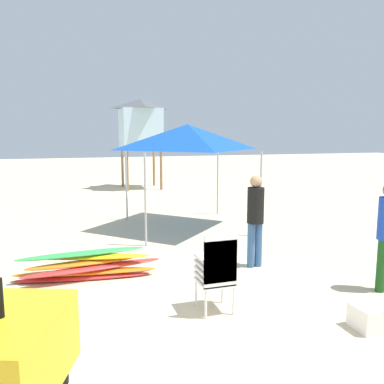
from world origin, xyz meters
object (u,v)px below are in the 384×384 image
lifeguard_near_center (255,214)px  cooler_box (370,317)px  stacked_plastic_chairs (217,266)px  lifeguard_tower (140,123)px  popup_canopy (188,137)px  surfboard_pile (86,265)px

lifeguard_near_center → cooler_box: size_ratio=4.01×
stacked_plastic_chairs → cooler_box: bearing=-30.5°
stacked_plastic_chairs → lifeguard_tower: (1.41, 13.40, 2.36)m
popup_canopy → cooler_box: (0.60, -6.18, -2.31)m
surfboard_pile → cooler_box: 4.62m
lifeguard_near_center → popup_canopy: bearing=94.5°
surfboard_pile → cooler_box: surfboard_pile is taller
cooler_box → surfboard_pile: bearing=138.7°
stacked_plastic_chairs → cooler_box: size_ratio=2.70×
surfboard_pile → cooler_box: bearing=-41.3°
stacked_plastic_chairs → popup_canopy: size_ratio=0.41×
surfboard_pile → lifeguard_tower: size_ratio=0.64×
stacked_plastic_chairs → cooler_box: 2.11m
lifeguard_near_center → popup_canopy: 3.79m
lifeguard_near_center → cooler_box: 2.85m
lifeguard_near_center → lifeguard_tower: (-0.02, 11.75, 2.02)m
lifeguard_tower → stacked_plastic_chairs: bearing=-96.0°
popup_canopy → cooler_box: popup_canopy is taller
stacked_plastic_chairs → cooler_box: stacked_plastic_chairs is taller
lifeguard_near_center → popup_canopy: (-0.27, 3.49, 1.44)m
surfboard_pile → cooler_box: (3.47, -3.05, -0.07)m
lifeguard_near_center → lifeguard_tower: bearing=90.1°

